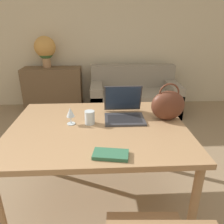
{
  "coord_description": "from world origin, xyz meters",
  "views": [
    {
      "loc": [
        0.16,
        -0.99,
        1.55
      ],
      "look_at": [
        0.24,
        0.58,
        0.9
      ],
      "focal_mm": 35.0,
      "sensor_mm": 36.0,
      "label": 1
    }
  ],
  "objects_px": {
    "drinking_glass": "(90,117)",
    "wine_glass": "(70,113)",
    "handbag": "(168,105)",
    "couch": "(134,97)",
    "flower_vase": "(45,49)",
    "laptop": "(124,109)"
  },
  "relations": [
    {
      "from": "wine_glass",
      "to": "handbag",
      "type": "bearing_deg",
      "value": 3.48
    },
    {
      "from": "drinking_glass",
      "to": "flower_vase",
      "type": "xyz_separation_m",
      "value": [
        -0.87,
        2.38,
        0.28
      ]
    },
    {
      "from": "couch",
      "to": "drinking_glass",
      "type": "height_order",
      "value": "drinking_glass"
    },
    {
      "from": "couch",
      "to": "flower_vase",
      "type": "distance_m",
      "value": 1.78
    },
    {
      "from": "wine_glass",
      "to": "laptop",
      "type": "bearing_deg",
      "value": 16.65
    },
    {
      "from": "laptop",
      "to": "drinking_glass",
      "type": "relative_size",
      "value": 3.09
    },
    {
      "from": "laptop",
      "to": "flower_vase",
      "type": "xyz_separation_m",
      "value": [
        -1.16,
        2.25,
        0.26
      ]
    },
    {
      "from": "flower_vase",
      "to": "wine_glass",
      "type": "bearing_deg",
      "value": -73.3
    },
    {
      "from": "laptop",
      "to": "handbag",
      "type": "distance_m",
      "value": 0.37
    },
    {
      "from": "wine_glass",
      "to": "flower_vase",
      "type": "relative_size",
      "value": 0.26
    },
    {
      "from": "couch",
      "to": "flower_vase",
      "type": "bearing_deg",
      "value": 170.18
    },
    {
      "from": "drinking_glass",
      "to": "handbag",
      "type": "bearing_deg",
      "value": 4.34
    },
    {
      "from": "wine_glass",
      "to": "flower_vase",
      "type": "distance_m",
      "value": 2.5
    },
    {
      "from": "couch",
      "to": "drinking_glass",
      "type": "relative_size",
      "value": 13.99
    },
    {
      "from": "drinking_glass",
      "to": "wine_glass",
      "type": "relative_size",
      "value": 0.77
    },
    {
      "from": "couch",
      "to": "laptop",
      "type": "relative_size",
      "value": 4.52
    },
    {
      "from": "laptop",
      "to": "flower_vase",
      "type": "relative_size",
      "value": 0.63
    },
    {
      "from": "laptop",
      "to": "drinking_glass",
      "type": "height_order",
      "value": "laptop"
    },
    {
      "from": "couch",
      "to": "drinking_glass",
      "type": "xyz_separation_m",
      "value": [
        -0.69,
        -2.11,
        0.55
      ]
    },
    {
      "from": "drinking_glass",
      "to": "handbag",
      "type": "height_order",
      "value": "handbag"
    },
    {
      "from": "handbag",
      "to": "drinking_glass",
      "type": "bearing_deg",
      "value": -175.66
    },
    {
      "from": "handbag",
      "to": "couch",
      "type": "bearing_deg",
      "value": 88.85
    }
  ]
}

